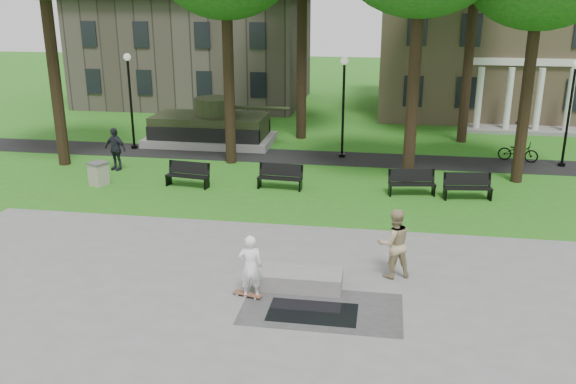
# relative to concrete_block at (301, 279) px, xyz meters

# --- Properties ---
(ground) EXTENTS (120.00, 120.00, 0.00)m
(ground) POSITION_rel_concrete_block_xyz_m (-0.46, 1.45, -0.24)
(ground) COLOR #2D6317
(ground) RESTS_ON ground
(plaza) EXTENTS (22.00, 16.00, 0.02)m
(plaza) POSITION_rel_concrete_block_xyz_m (-0.46, -3.55, -0.23)
(plaza) COLOR gray
(plaza) RESTS_ON ground
(footpath) EXTENTS (44.00, 2.60, 0.01)m
(footpath) POSITION_rel_concrete_block_xyz_m (-0.46, 13.45, -0.24)
(footpath) COLOR black
(footpath) RESTS_ON ground
(building_right) EXTENTS (17.00, 12.00, 8.60)m
(building_right) POSITION_rel_concrete_block_xyz_m (9.54, 27.45, 4.10)
(building_right) COLOR #9E8460
(building_right) RESTS_ON ground
(building_left) EXTENTS (15.00, 10.00, 7.20)m
(building_left) POSITION_rel_concrete_block_xyz_m (-11.46, 27.95, 3.35)
(building_left) COLOR #4C443D
(building_left) RESTS_ON ground
(lamp_left) EXTENTS (0.36, 0.36, 4.73)m
(lamp_left) POSITION_rel_concrete_block_xyz_m (-10.46, 13.75, 2.55)
(lamp_left) COLOR black
(lamp_left) RESTS_ON ground
(lamp_mid) EXTENTS (0.36, 0.36, 4.73)m
(lamp_mid) POSITION_rel_concrete_block_xyz_m (0.04, 13.75, 2.55)
(lamp_mid) COLOR black
(lamp_mid) RESTS_ON ground
(lamp_right) EXTENTS (0.36, 0.36, 4.73)m
(lamp_right) POSITION_rel_concrete_block_xyz_m (10.04, 13.75, 2.55)
(lamp_right) COLOR black
(lamp_right) RESTS_ON ground
(tank_monument) EXTENTS (7.45, 3.40, 2.40)m
(tank_monument) POSITION_rel_concrete_block_xyz_m (-6.92, 15.45, 0.61)
(tank_monument) COLOR gray
(tank_monument) RESTS_ON ground
(puddle) EXTENTS (2.20, 1.20, 0.00)m
(puddle) POSITION_rel_concrete_block_xyz_m (0.48, -1.33, -0.22)
(puddle) COLOR black
(puddle) RESTS_ON plaza
(concrete_block) EXTENTS (2.21, 1.02, 0.45)m
(concrete_block) POSITION_rel_concrete_block_xyz_m (0.00, 0.00, 0.00)
(concrete_block) COLOR gray
(concrete_block) RESTS_ON plaza
(skateboard) EXTENTS (0.81, 0.39, 0.07)m
(skateboard) POSITION_rel_concrete_block_xyz_m (-1.29, -0.77, -0.19)
(skateboard) COLOR brown
(skateboard) RESTS_ON plaza
(skateboarder) EXTENTS (0.70, 0.53, 1.71)m
(skateboarder) POSITION_rel_concrete_block_xyz_m (-1.20, -0.76, 0.63)
(skateboarder) COLOR white
(skateboarder) RESTS_ON plaza
(friend_watching) EXTENTS (1.17, 1.04, 1.98)m
(friend_watching) POSITION_rel_concrete_block_xyz_m (2.42, 1.04, 0.76)
(friend_watching) COLOR tan
(friend_watching) RESTS_ON plaza
(pedestrian_walker) EXTENTS (1.20, 0.77, 1.90)m
(pedestrian_walker) POSITION_rel_concrete_block_xyz_m (-9.71, 9.98, 0.70)
(pedestrian_walker) COLOR #21232C
(pedestrian_walker) RESTS_ON ground
(cyclist) EXTENTS (1.89, 1.13, 2.01)m
(cyclist) POSITION_rel_concrete_block_xyz_m (8.21, 14.32, 0.58)
(cyclist) COLOR black
(cyclist) RESTS_ON ground
(park_bench_0) EXTENTS (1.84, 0.76, 1.00)m
(park_bench_0) POSITION_rel_concrete_block_xyz_m (-5.79, 8.16, 0.28)
(park_bench_0) COLOR black
(park_bench_0) RESTS_ON ground
(park_bench_1) EXTENTS (1.83, 0.64, 1.00)m
(park_bench_1) POSITION_rel_concrete_block_xyz_m (-2.04, 8.45, 0.28)
(park_bench_1) COLOR black
(park_bench_1) RESTS_ON ground
(park_bench_2) EXTENTS (1.85, 0.80, 1.00)m
(park_bench_2) POSITION_rel_concrete_block_xyz_m (3.16, 8.50, 0.28)
(park_bench_2) COLOR black
(park_bench_2) RESTS_ON ground
(park_bench_3) EXTENTS (1.84, 0.75, 1.00)m
(park_bench_3) POSITION_rel_concrete_block_xyz_m (5.25, 8.34, 0.28)
(park_bench_3) COLOR black
(park_bench_3) RESTS_ON ground
(trash_bin) EXTENTS (0.87, 0.87, 0.96)m
(trash_bin) POSITION_rel_concrete_block_xyz_m (-9.45, 7.71, 0.24)
(trash_bin) COLOR gray
(trash_bin) RESTS_ON ground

